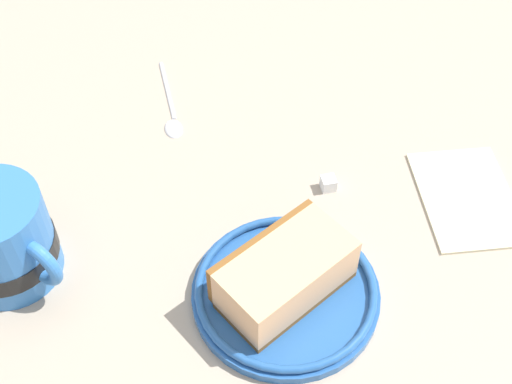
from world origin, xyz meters
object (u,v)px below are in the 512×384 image
Objects in this scene: small_plate at (286,292)px; tea_mug at (1,240)px; teaspoon at (173,113)px; folded_napkin at (468,197)px; cake_slice at (285,273)px; sugar_cube at (328,183)px.

small_plate is 1.58× the size of tea_mug.
folded_napkin is (-21.17, -25.41, -0.05)cm from teaspoon.
cake_slice is at bearing 103.26° from folded_napkin.
folded_napkin is 9.14× the size of sugar_cube.
sugar_cube is at bearing -89.34° from tea_mug.
cake_slice is 1.02× the size of teaspoon.
cake_slice is 25.02cm from tea_mug.
small_plate is at bearing -114.77° from tea_mug.
cake_slice is 9.38× the size of sugar_cube.
sugar_cube reaches higher than folded_napkin.
teaspoon is (26.23, 3.97, -3.14)cm from cake_slice.
cake_slice is (0.24, 0.11, 2.64)cm from small_plate.
tea_mug is at bearing 83.21° from folded_napkin.
folded_napkin is (5.30, -21.33, -0.55)cm from small_plate.
teaspoon is at bearing 8.60° from cake_slice.
cake_slice reaches higher than teaspoon.
small_plate is at bearing -171.25° from teaspoon.
cake_slice is at bearing -114.36° from tea_mug.
small_plate is 25.46cm from tea_mug.
folded_napkin is (-5.26, -44.22, -4.20)cm from tea_mug.
cake_slice reaches higher than folded_napkin.
small_plate is 1.27× the size of teaspoon.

